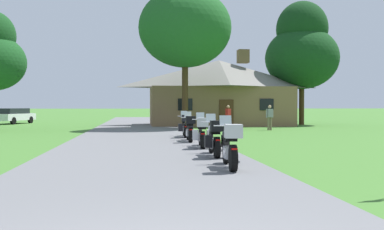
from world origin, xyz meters
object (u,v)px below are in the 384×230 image
motorcycle_black_nearest_to_camera (230,146)px  motorcycle_blue_farthest_in_row (185,126)px  bystander_red_shirt_near_lodge (228,116)px  motorcycle_yellow_fourth_in_row (189,129)px  tree_by_lodge_front (185,17)px  bystander_gray_shirt_beside_signpost (270,116)px  motorcycle_silver_third_in_row (202,133)px  parked_white_suv_far_left (13,115)px  tree_right_of_lodge (302,49)px  motorcycle_silver_second_in_row (215,139)px

motorcycle_black_nearest_to_camera → motorcycle_blue_farthest_in_row: bearing=94.1°
motorcycle_blue_farthest_in_row → bystander_red_shirt_near_lodge: size_ratio=1.25×
motorcycle_yellow_fourth_in_row → tree_by_lodge_front: bearing=87.0°
motorcycle_blue_farthest_in_row → bystander_gray_shirt_beside_signpost: 9.14m
motorcycle_blue_farthest_in_row → bystander_red_shirt_near_lodge: (4.01, 8.78, 0.32)m
motorcycle_silver_third_in_row → parked_white_suv_far_left: bearing=123.2°
motorcycle_blue_farthest_in_row → tree_right_of_lodge: bearing=53.9°
motorcycle_black_nearest_to_camera → bystander_gray_shirt_beside_signpost: size_ratio=1.25×
motorcycle_black_nearest_to_camera → tree_by_lodge_front: tree_by_lodge_front is taller
bystander_red_shirt_near_lodge → tree_right_of_lodge: 10.96m
motorcycle_black_nearest_to_camera → tree_by_lodge_front: size_ratio=0.17×
motorcycle_black_nearest_to_camera → motorcycle_yellow_fourth_in_row: (-0.03, 8.40, 0.00)m
tree_right_of_lodge → tree_by_lodge_front: bearing=-153.3°
motorcycle_silver_second_in_row → parked_white_suv_far_left: bearing=118.2°
motorcycle_silver_third_in_row → motorcycle_silver_second_in_row: bearing=-85.5°
tree_right_of_lodge → tree_by_lodge_front: (-10.62, -5.35, 1.43)m
tree_by_lodge_front → bystander_red_shirt_near_lodge: bearing=-6.1°
motorcycle_silver_second_in_row → motorcycle_yellow_fourth_in_row: size_ratio=1.00×
tree_by_lodge_front → parked_white_suv_far_left: size_ratio=2.47×
tree_right_of_lodge → parked_white_suv_far_left: tree_right_of_lodge is taller
motorcycle_black_nearest_to_camera → motorcycle_silver_second_in_row: size_ratio=1.00×
tree_by_lodge_front → bystander_gray_shirt_beside_signpost: bearing=-25.3°
motorcycle_silver_second_in_row → motorcycle_yellow_fourth_in_row: 5.80m
tree_right_of_lodge → motorcycle_blue_farthest_in_row: bearing=-128.7°
motorcycle_black_nearest_to_camera → tree_by_lodge_front: (1.03, 20.19, 7.26)m
motorcycle_silver_third_in_row → bystander_red_shirt_near_lodge: bystander_red_shirt_near_lodge is taller
bystander_gray_shirt_beside_signpost → motorcycle_yellow_fourth_in_row: bearing=39.2°
motorcycle_black_nearest_to_camera → motorcycle_yellow_fourth_in_row: same height
bystander_gray_shirt_beside_signpost → motorcycle_silver_second_in_row: bearing=51.2°
motorcycle_silver_third_in_row → bystander_gray_shirt_beside_signpost: bearing=67.3°
tree_right_of_lodge → parked_white_suv_far_left: bearing=168.5°
motorcycle_silver_second_in_row → motorcycle_silver_third_in_row: 2.89m
tree_right_of_lodge → motorcycle_silver_third_in_row: bearing=-120.0°
tree_by_lodge_front → motorcycle_black_nearest_to_camera: bearing=-92.9°
motorcycle_silver_third_in_row → motorcycle_blue_farthest_in_row: (-0.03, 5.59, 0.00)m
motorcycle_blue_farthest_in_row → parked_white_suv_far_left: 23.79m
bystander_gray_shirt_beside_signpost → tree_right_of_lodge: bearing=-139.4°
motorcycle_silver_third_in_row → bystander_gray_shirt_beside_signpost: size_ratio=1.25×
motorcycle_blue_farthest_in_row → bystander_red_shirt_near_lodge: 9.66m
bystander_red_shirt_near_lodge → tree_by_lodge_front: bearing=-42.4°
bystander_gray_shirt_beside_signpost → tree_right_of_lodge: 10.96m
motorcycle_blue_farthest_in_row → motorcycle_black_nearest_to_camera: bearing=-87.7°
bystander_gray_shirt_beside_signpost → tree_by_lodge_front: size_ratio=0.14×
bystander_gray_shirt_beside_signpost → tree_by_lodge_front: bearing=-41.2°
motorcycle_yellow_fourth_in_row → motorcycle_silver_second_in_row: bearing=-86.7°
motorcycle_silver_third_in_row → motorcycle_black_nearest_to_camera: bearing=-86.1°
motorcycle_silver_second_in_row → motorcycle_blue_farthest_in_row: bearing=92.5°
motorcycle_silver_second_in_row → tree_by_lodge_front: 19.06m
motorcycle_yellow_fourth_in_row → bystander_gray_shirt_beside_signpost: bystander_gray_shirt_beside_signpost is taller
motorcycle_silver_second_in_row → bystander_gray_shirt_beside_signpost: 16.33m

